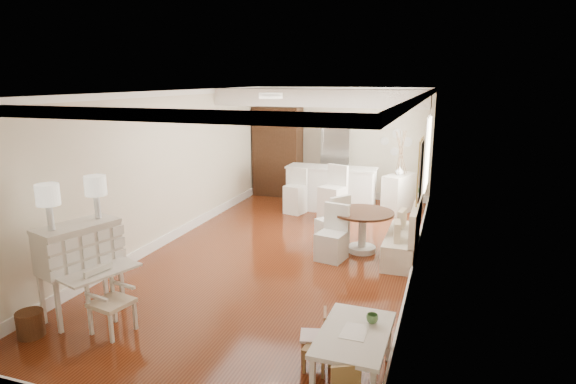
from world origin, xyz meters
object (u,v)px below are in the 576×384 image
Objects in this scene: bar_stool_right at (333,193)px; pantry_cabinet at (278,152)px; slip_chair_far at (332,220)px; kids_chair_b at (313,335)px; slip_chair_near at (332,233)px; bar_stool_left at (295,191)px; kids_table at (354,357)px; wicker_basket at (30,324)px; sideboard at (399,194)px; secretary_bureau at (81,270)px; breakfast_counter at (331,189)px; gustavian_armchair at (111,301)px; kids_chair_a at (317,347)px; fridge at (349,165)px; dining_table at (362,232)px.

pantry_cabinet is (-1.93, 1.86, 0.55)m from bar_stool_right.
bar_stool_right reaches higher than slip_chair_far.
kids_chair_b is 0.62× the size of slip_chair_near.
bar_stool_right reaches higher than bar_stool_left.
pantry_cabinet reaches higher than kids_table.
wicker_basket is 0.33× the size of slip_chair_near.
sideboard is (3.54, 6.98, 0.29)m from wicker_basket.
bar_stool_left is at bearing 96.69° from secretary_bureau.
breakfast_counter reaches higher than wicker_basket.
pantry_cabinet reaches higher than bar_stool_right.
secretary_bureau is 0.72m from gustavian_armchair.
kids_chair_a is 7.40m from fridge.
kids_chair_b is at bearing -81.14° from fridge.
sideboard is (0.32, 2.83, 0.08)m from dining_table.
slip_chair_far reaches higher than dining_table.
kids_chair_a is 0.46× the size of bar_stool_right.
pantry_cabinet reaches higher than gustavian_armchair.
gustavian_armchair is 5.66m from bar_stool_right.
sideboard is at bearing -165.12° from slip_chair_far.
fridge reaches higher than breakfast_counter.
sideboard is at bearing 58.45° from bar_stool_right.
fridge is at bearing 174.46° from kids_chair_b.
bar_stool_left is (0.44, 5.77, 0.11)m from gustavian_armchair.
kids_table is at bearing -77.72° from fridge.
dining_table is 0.63m from slip_chair_far.
gustavian_armchair is 0.67× the size of bar_stool_right.
secretary_bureau is 3.63m from kids_table.
secretary_bureau is 4.61m from dining_table.
kids_chair_b is 0.49× the size of bar_stool_right.
wicker_basket is 3.85m from kids_table.
bar_stool_right is at bearing -132.42° from slip_chair_far.
wicker_basket is 3.46m from kids_chair_a.
slip_chair_near is at bearing 46.99° from slip_chair_far.
gustavian_armchair is 0.35× the size of pantry_cabinet.
kids_chair_b is 0.29× the size of breakfast_counter.
wicker_basket is 6.97m from breakfast_counter.
kids_chair_b is at bearing -88.17° from dining_table.
wicker_basket is 7.81m from pantry_cabinet.
slip_chair_far is at bearing -58.23° from bar_stool_right.
bar_stool_right reaches higher than kids_chair_a.
gustavian_armchair is at bearing -99.40° from kids_chair_b.
kids_chair_b is at bearing -68.74° from slip_chair_near.
kids_chair_a is 0.27× the size of breakfast_counter.
pantry_cabinet is (0.33, 7.74, 0.99)m from wicker_basket.
gustavian_armchair is at bearing 179.21° from kids_table.
gustavian_armchair is at bearing -91.44° from sideboard.
slip_chair_near is 2.35m from bar_stool_right.
fridge is at bearing 171.48° from sideboard.
bar_stool_left is at bearing -139.41° from sideboard.
gustavian_armchair is at bearing -80.67° from bar_stool_left.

